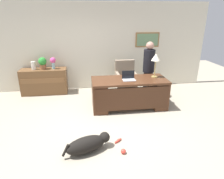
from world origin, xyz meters
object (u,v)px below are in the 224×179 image
credenza (44,81)px  desk_lamp (156,59)px  person_standing (148,70)px  desk (129,92)px  laptop (129,78)px  potted_plant (43,63)px  vase_with_flowers (53,62)px  dog_toy_bone (118,141)px  dog_lying (88,144)px  dog_toy_ball (123,151)px  armchair (125,79)px  vase_empty (33,66)px

credenza → desk_lamp: desk_lamp is taller
person_standing → desk_lamp: person_standing is taller
desk → credenza: (-2.37, 1.37, -0.04)m
laptop → potted_plant: 2.71m
desk → vase_with_flowers: bearing=146.2°
dog_toy_bone → laptop: bearing=70.9°
potted_plant → dog_toy_bone: (1.81, -2.86, -0.95)m
credenza → vase_with_flowers: vase_with_flowers is taller
desk → dog_toy_bone: 1.63m
dog_lying → dog_toy_ball: (0.62, -0.15, -0.11)m
armchair → dog_toy_ball: size_ratio=11.12×
desk_lamp → potted_plant: bearing=157.6°
credenza → desk_lamp: 3.42m
laptop → vase_with_flowers: size_ratio=0.92×
potted_plant → dog_toy_bone: bearing=-57.6°
laptop → potted_plant: (-2.33, 1.38, 0.14)m
credenza → dog_toy_bone: 3.41m
vase_empty → armchair: bearing=-6.8°
dog_lying → desk: bearing=56.4°
armchair → person_standing: 0.81m
person_standing → dog_toy_bone: bearing=-120.2°
person_standing → dog_lying: size_ratio=1.88×
person_standing → dog_lying: person_standing is taller
vase_empty → potted_plant: 0.28m
person_standing → dog_toy_bone: person_standing is taller
laptop → dog_toy_bone: laptop is taller
vase_empty → vase_with_flowers: bearing=0.0°
dog_toy_bone → dog_lying: bearing=-160.2°
dog_lying → potted_plant: 3.40m
person_standing → dog_toy_bone: 2.57m
desk → vase_with_flowers: vase_with_flowers is taller
credenza → potted_plant: (0.01, 0.00, 0.58)m
armchair → vase_with_flowers: size_ratio=2.92×
desk_lamp → dog_toy_ball: size_ratio=6.84×
vase_empty → dog_toy_ball: bearing=-56.6°
armchair → desk_lamp: size_ratio=1.62×
desk → person_standing: (0.68, 0.62, 0.42)m
dog_lying → dog_toy_bone: size_ratio=4.43×
credenza → dog_toy_ball: credenza is taller
potted_plant → dog_toy_ball: size_ratio=3.95×
potted_plant → laptop: bearing=-30.6°
laptop → vase_empty: size_ratio=1.33×
person_standing → potted_plant: (-3.04, 0.75, 0.13)m
vase_with_flowers → potted_plant: bearing=180.0°
desk_lamp → vase_empty: size_ratio=2.60×
person_standing → laptop: person_standing is taller
person_standing → potted_plant: bearing=166.2°
laptop → desk_lamp: 0.85m
desk_lamp → vase_with_flowers: bearing=155.4°
dog_lying → credenza: bearing=112.1°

